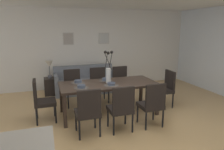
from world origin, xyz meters
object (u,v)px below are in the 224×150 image
Objects in this scene: dining_chair_mid_left at (152,103)px; framed_picture_left at (68,39)px; dining_chair_near_right at (73,85)px; sofa at (85,83)px; centerpiece_vase at (108,71)px; dining_chair_near_left at (88,110)px; bowl_far_right at (106,79)px; dining_chair_mid_right at (121,81)px; side_table at (51,86)px; bowl_near_left at (81,86)px; bowl_far_left at (111,84)px; dining_chair_head_west at (41,99)px; dining_chair_far_left at (121,106)px; dining_chair_head_east at (166,87)px; dining_table at (108,86)px; framed_picture_center at (104,38)px; bowl_near_right at (78,81)px; dining_chair_far_right at (99,83)px; table_lamp at (49,66)px.

framed_picture_left is (-1.23, 3.37, 1.13)m from dining_chair_mid_left.
dining_chair_near_right is 1.19m from sofa.
centerpiece_vase is (0.70, -0.87, 0.51)m from dining_chair_near_right.
dining_chair_near_left is 5.41× the size of bowl_far_right.
side_table is (-1.88, 1.02, -0.25)m from dining_chair_mid_right.
bowl_near_left is 0.66m from bowl_far_left.
bowl_far_left and bowl_far_right have the same top height.
dining_chair_head_west is (-0.79, -0.84, 0.00)m from dining_chair_near_right.
dining_chair_far_left reaches higher than bowl_near_left.
bowl_far_right is at bearing 90.00° from bowl_far_left.
dining_chair_head_east is 2.56m from sofa.
bowl_near_left is 2.25m from sofa.
framed_picture_left reaches higher than bowl_far_left.
dining_chair_mid_right is at bearing 45.88° from bowl_far_right.
dining_table is 2.99× the size of centerpiece_vase.
framed_picture_left is (-0.57, 3.37, 1.13)m from dining_chair_far_left.
dining_table is 2.31m from side_table.
sofa is at bearing 93.14° from dining_chair_far_left.
dining_chair_far_left and dining_chair_head_east have the same top height.
bowl_near_right is at bearing -119.29° from framed_picture_center.
bowl_far_right is at bearing 119.36° from dining_chair_mid_left.
dining_chair_mid_right and dining_chair_head_west have the same top height.
dining_chair_near_right is at bearing 91.13° from dining_chair_near_left.
dining_chair_mid_left is at bearing -55.09° from dining_table.
dining_table is 1.16× the size of sofa.
bowl_far_left is (-1.53, -0.24, 0.27)m from dining_chair_head_east.
framed_picture_left is at bearing 88.84° from dining_chair_near_left.
centerpiece_vase is (0.02, 0.92, 0.51)m from dining_chair_far_left.
bowl_near_left is at bearing -16.73° from dining_chair_head_west.
bowl_near_left and bowl_near_right have the same top height.
dining_chair_far_right is 1.33m from bowl_near_left.
dining_chair_head_west is at bearing 156.00° from dining_chair_mid_left.
dining_chair_far_left reaches higher than bowl_near_right.
dining_chair_far_right is 5.41× the size of bowl_near_left.
dining_chair_far_right is at bearing 30.61° from dining_chair_head_west.
dining_chair_mid_right is at bearing 135.56° from dining_chair_head_east.
dining_chair_mid_left is 5.41× the size of bowl_far_left.
dining_chair_far_right is at bearing 109.32° from dining_chair_mid_left.
framed_picture_center is at bearing 91.87° from dining_chair_mid_right.
dining_chair_mid_left is at bearing -133.48° from dining_chair_head_east.
dining_chair_far_right is 0.73m from bowl_far_right.
bowl_near_left is 0.46× the size of framed_picture_center.
dining_chair_far_left reaches higher than bowl_far_right.
dining_table is 5.93× the size of framed_picture_center.
dining_chair_near_right is at bearing -93.71° from framed_picture_left.
bowl_near_left is at bearing -146.23° from bowl_far_right.
sofa is 1.23m from table_lamp.
dining_chair_mid_left is (0.66, 0.00, 0.00)m from dining_chair_far_left.
dining_chair_head_west is at bearing 147.05° from dining_chair_far_left.
framed_picture_left is (-1.24, 1.57, 1.13)m from dining_chair_mid_right.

